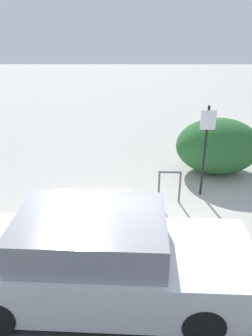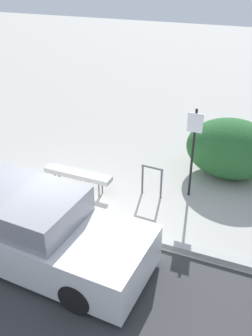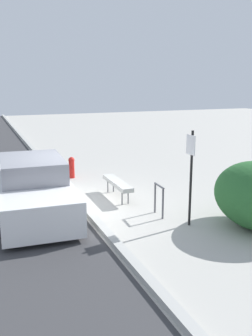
{
  "view_description": "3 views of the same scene",
  "coord_description": "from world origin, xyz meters",
  "px_view_note": "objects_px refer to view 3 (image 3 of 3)",
  "views": [
    {
      "loc": [
        0.49,
        -5.33,
        4.06
      ],
      "look_at": [
        0.52,
        1.59,
        0.95
      ],
      "focal_mm": 35.0,
      "sensor_mm": 36.0,
      "label": 1
    },
    {
      "loc": [
        4.0,
        -5.84,
        5.22
      ],
      "look_at": [
        0.87,
        1.63,
        0.67
      ],
      "focal_mm": 40.0,
      "sensor_mm": 36.0,
      "label": 2
    },
    {
      "loc": [
        9.75,
        -2.51,
        3.4
      ],
      "look_at": [
        -0.51,
        1.59,
        0.83
      ],
      "focal_mm": 40.0,
      "sensor_mm": 36.0,
      "label": 3
    }
  ],
  "objects_px": {
    "bench": "(117,183)",
    "bike_rack": "(159,197)",
    "fire_hydrant": "(72,167)",
    "parked_car_near": "(34,189)",
    "sign_post": "(191,169)"
  },
  "relations": [
    {
      "from": "bench",
      "to": "fire_hydrant",
      "type": "xyz_separation_m",
      "value": [
        -2.84,
        -0.7,
        -0.04
      ]
    },
    {
      "from": "bike_rack",
      "to": "parked_car_near",
      "type": "height_order",
      "value": "parked_car_near"
    },
    {
      "from": "bench",
      "to": "bike_rack",
      "type": "xyz_separation_m",
      "value": [
        1.82,
        0.46,
        0.05
      ]
    },
    {
      "from": "fire_hydrant",
      "to": "parked_car_near",
      "type": "xyz_separation_m",
      "value": [
        3.23,
        -1.79,
        0.25
      ]
    },
    {
      "from": "fire_hydrant",
      "to": "bike_rack",
      "type": "bearing_deg",
      "value": 13.95
    },
    {
      "from": "fire_hydrant",
      "to": "parked_car_near",
      "type": "distance_m",
      "value": 3.7
    },
    {
      "from": "bench",
      "to": "bike_rack",
      "type": "height_order",
      "value": "bike_rack"
    },
    {
      "from": "bike_rack",
      "to": "fire_hydrant",
      "type": "xyz_separation_m",
      "value": [
        -4.66,
        -1.16,
        -0.09
      ]
    },
    {
      "from": "bench",
      "to": "bike_rack",
      "type": "distance_m",
      "value": 1.88
    },
    {
      "from": "bike_rack",
      "to": "fire_hydrant",
      "type": "distance_m",
      "value": 4.8
    },
    {
      "from": "parked_car_near",
      "to": "fire_hydrant",
      "type": "bearing_deg",
      "value": 153.71
    },
    {
      "from": "bench",
      "to": "fire_hydrant",
      "type": "relative_size",
      "value": 2.37
    },
    {
      "from": "bench",
      "to": "fire_hydrant",
      "type": "height_order",
      "value": "fire_hydrant"
    },
    {
      "from": "bike_rack",
      "to": "parked_car_near",
      "type": "bearing_deg",
      "value": -115.83
    },
    {
      "from": "sign_post",
      "to": "parked_car_near",
      "type": "relative_size",
      "value": 0.49
    }
  ]
}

